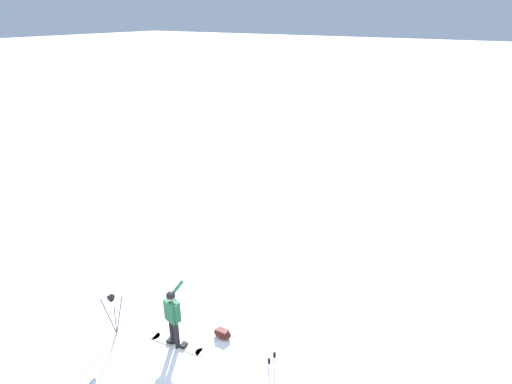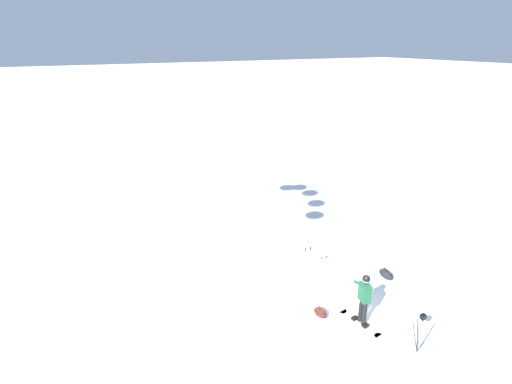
# 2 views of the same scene
# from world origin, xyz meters

# --- Properties ---
(ground_plane) EXTENTS (300.00, 300.00, 0.00)m
(ground_plane) POSITION_xyz_m (0.00, 0.00, 0.00)
(ground_plane) COLOR white
(snowboarder) EXTENTS (0.46, 0.74, 1.80)m
(snowboarder) POSITION_xyz_m (-0.44, 0.19, 1.09)
(snowboarder) COLOR black
(snowboarder) RESTS_ON ground_plane
(snowboard) EXTENTS (1.78, 0.49, 0.10)m
(snowboard) POSITION_xyz_m (-0.43, 0.23, 0.02)
(snowboard) COLOR beige
(snowboard) RESTS_ON ground_plane
(camera_tripod) EXTENTS (0.61, 0.49, 1.31)m
(camera_tripod) POSITION_xyz_m (-2.16, -0.36, 0.94)
(camera_tripod) COLOR #262628
(camera_tripod) RESTS_ON ground_plane
(gear_bag_small) EXTENTS (0.55, 0.35, 0.25)m
(gear_bag_small) POSITION_xyz_m (0.46, 1.12, 0.13)
(gear_bag_small) COLOR #4C1E19
(gear_bag_small) RESTS_ON ground_plane
(ski_poles) EXTENTS (0.13, 0.27, 1.24)m
(ski_poles) POSITION_xyz_m (2.61, 0.16, 0.81)
(ski_poles) COLOR gray
(ski_poles) RESTS_ON ground_plane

